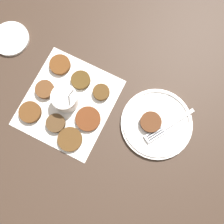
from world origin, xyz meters
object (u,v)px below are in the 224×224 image
fork (165,128)px  extra_saucer (11,39)px  serving_plate (157,124)px  fritter_on_plate (151,122)px  sauce_bowl (65,99)px

fork → extra_saucer: fork is taller
serving_plate → extra_saucer: serving_plate is taller
fritter_on_plate → fork: bearing=100.3°
serving_plate → fritter_on_plate: 0.03m
sauce_bowl → fork: 0.34m
fritter_on_plate → fork: (-0.01, 0.05, -0.01)m
sauce_bowl → serving_plate: sauce_bowl is taller
serving_plate → extra_saucer: size_ratio=1.80×
sauce_bowl → fritter_on_plate: bearing=107.9°
fritter_on_plate → fork: 0.05m
sauce_bowl → fork: sauce_bowl is taller
sauce_bowl → extra_saucer: size_ratio=0.93×
serving_plate → fritter_on_plate: fritter_on_plate is taller
sauce_bowl → fork: (-0.10, 0.33, -0.01)m
serving_plate → extra_saucer: (0.02, -0.60, -0.00)m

